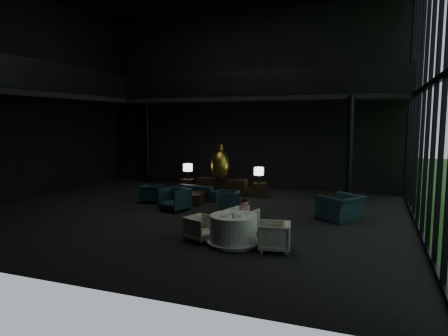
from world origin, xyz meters
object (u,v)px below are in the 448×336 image
(side_table_right, at_px, (259,190))
(lounge_armchair_east, at_px, (229,200))
(dining_table, at_px, (233,232))
(dining_chair_east, at_px, (274,236))
(dining_chair_west, at_px, (201,228))
(table_lamp_left, at_px, (188,168))
(sofa, at_px, (199,189))
(console, at_px, (222,187))
(lounge_armchair_south, at_px, (175,197))
(bronze_urn, at_px, (220,165))
(coffee_table, at_px, (191,198))
(lounge_armchair_west, at_px, (151,193))
(dining_chair_north, at_px, (242,220))
(side_table_left, at_px, (188,186))
(child, at_px, (245,209))
(table_lamp_right, at_px, (259,172))
(window_armchair, at_px, (341,201))

(side_table_right, bearing_deg, lounge_armchair_east, -96.76)
(dining_table, xyz_separation_m, dining_chair_east, (1.05, -0.07, 0.03))
(dining_chair_west, bearing_deg, table_lamp_left, 48.99)
(sofa, height_order, dining_chair_east, sofa)
(console, bearing_deg, lounge_armchair_south, -97.82)
(bronze_urn, relative_size, coffee_table, 1.52)
(lounge_armchair_south, bearing_deg, lounge_armchair_west, 164.65)
(dining_chair_north, bearing_deg, side_table_left, -35.85)
(dining_chair_west, bearing_deg, lounge_armchair_east, 28.51)
(sofa, distance_m, dining_chair_west, 5.49)
(child, bearing_deg, table_lamp_right, -78.38)
(table_lamp_left, bearing_deg, dining_chair_west, -61.70)
(bronze_urn, height_order, side_table_right, bronze_urn)
(dining_chair_north, bearing_deg, console, -48.21)
(lounge_armchair_east, xyz_separation_m, dining_chair_east, (2.44, -3.66, 0.01))
(dining_chair_north, height_order, dining_chair_west, dining_chair_north)
(coffee_table, height_order, dining_chair_east, dining_chair_east)
(window_armchair, bearing_deg, dining_chair_east, 13.34)
(lounge_armchair_west, bearing_deg, table_lamp_left, -20.84)
(bronze_urn, xyz_separation_m, dining_chair_west, (1.76, -5.98, -0.98))
(dining_chair_east, bearing_deg, side_table_left, -150.06)
(sofa, bearing_deg, lounge_armchair_south, 100.73)
(table_lamp_left, relative_size, dining_chair_east, 0.92)
(lounge_armchair_west, relative_size, lounge_armchair_south, 0.73)
(console, xyz_separation_m, table_lamp_left, (-1.60, 0.08, 0.71))
(bronze_urn, xyz_separation_m, sofa, (-0.52, -0.99, -0.91))
(lounge_armchair_west, height_order, dining_chair_north, dining_chair_north)
(window_armchair, xyz_separation_m, child, (-2.28, -2.62, 0.14))
(sofa, distance_m, lounge_armchair_east, 2.33)
(bronze_urn, relative_size, table_lamp_right, 2.23)
(console, height_order, lounge_armchair_west, lounge_armchair_west)
(lounge_armchair_west, distance_m, dining_table, 5.99)
(side_table_right, relative_size, window_armchair, 0.43)
(side_table_right, xyz_separation_m, dining_chair_west, (0.16, -6.24, 0.02))
(coffee_table, height_order, dining_chair_north, dining_chair_north)
(lounge_armchair_east, relative_size, dining_table, 0.53)
(bronze_urn, relative_size, window_armchair, 1.06)
(lounge_armchair_south, bearing_deg, window_armchair, 24.02)
(lounge_armchair_east, bearing_deg, console, -173.85)
(window_armchair, bearing_deg, lounge_armchair_east, -58.75)
(table_lamp_right, bearing_deg, window_armchair, -38.38)
(side_table_right, distance_m, coffee_table, 3.01)
(table_lamp_right, xyz_separation_m, lounge_armchair_west, (-3.54, -2.34, -0.69))
(dining_chair_north, bearing_deg, table_lamp_right, -64.01)
(bronze_urn, bearing_deg, child, -62.50)
(sofa, distance_m, lounge_armchair_south, 2.18)
(side_table_right, bearing_deg, coffee_table, -132.46)
(dining_chair_east, relative_size, dining_chair_west, 1.16)
(side_table_right, height_order, window_armchair, window_armchair)
(table_lamp_right, bearing_deg, dining_chair_north, -79.50)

